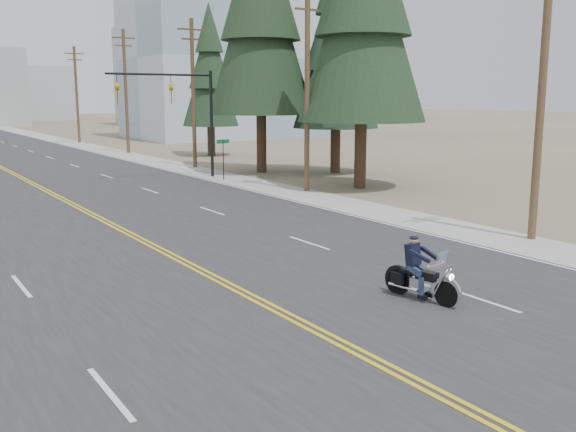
{
  "coord_description": "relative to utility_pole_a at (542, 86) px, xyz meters",
  "views": [
    {
      "loc": [
        -8.2,
        -6.87,
        5.34
      ],
      "look_at": [
        2.71,
        9.91,
        1.6
      ],
      "focal_mm": 40.0,
      "sensor_mm": 36.0,
      "label": 1
    }
  ],
  "objects": [
    {
      "name": "utility_pole_a",
      "position": [
        0.0,
        0.0,
        0.0
      ],
      "size": [
        2.2,
        0.3,
        11.0
      ],
      "color": "brown",
      "rests_on": "ground"
    },
    {
      "name": "haze_bldg_c",
      "position": [
        27.5,
        102.0,
        3.27
      ],
      "size": [
        16.0,
        12.0,
        18.0
      ],
      "primitive_type": "cube",
      "color": "#B7BCC6",
      "rests_on": "ground"
    },
    {
      "name": "utility_pole_c",
      "position": [
        0.0,
        30.0,
        0.0
      ],
      "size": [
        2.2,
        0.3,
        11.0
      ],
      "color": "brown",
      "rests_on": "ground"
    },
    {
      "name": "traffic_mast_right",
      "position": [
        -3.52,
        24.0,
        -0.79
      ],
      "size": [
        7.1,
        0.26,
        7.0
      ],
      "color": "black",
      "rests_on": "ground"
    },
    {
      "name": "conifer_mid",
      "position": [
        6.8,
        21.29,
        3.4
      ],
      "size": [
        5.97,
        5.97,
        15.92
      ],
      "rotation": [
        0.0,
        0.0,
        -0.06
      ],
      "color": "#382619",
      "rests_on": "ground"
    },
    {
      "name": "sidewalk_right",
      "position": [
        -1.0,
        62.0,
        -5.73
      ],
      "size": [
        3.0,
        200.0,
        0.01
      ],
      "primitive_type": "cube",
      "color": "#A5A5A0",
      "rests_on": "ground"
    },
    {
      "name": "utility_pole_d",
      "position": [
        0.0,
        45.0,
        0.25
      ],
      "size": [
        2.2,
        0.3,
        11.5
      ],
      "color": "brown",
      "rests_on": "ground"
    },
    {
      "name": "conifer_tall",
      "position": [
        2.63,
        24.47,
        6.07
      ],
      "size": [
        7.4,
        7.4,
        20.55
      ],
      "rotation": [
        0.0,
        0.0,
        -0.11
      ],
      "color": "#382619",
      "rests_on": "ground"
    },
    {
      "name": "utility_pole_b",
      "position": [
        0.0,
        15.0,
        0.25
      ],
      "size": [
        2.2,
        0.3,
        11.5
      ],
      "color": "brown",
      "rests_on": "ground"
    },
    {
      "name": "motorcyclist",
      "position": [
        -8.81,
        -3.09,
        -4.87
      ],
      "size": [
        1.3,
        2.33,
        1.72
      ],
      "primitive_type": null,
      "rotation": [
        0.0,
        0.0,
        3.31
      ],
      "color": "black",
      "rests_on": "ground"
    },
    {
      "name": "ground_plane",
      "position": [
        -12.5,
        -8.0,
        -5.73
      ],
      "size": [
        400.0,
        400.0,
        0.0
      ],
      "primitive_type": "plane",
      "color": "#776D56",
      "rests_on": "ground"
    },
    {
      "name": "street_sign",
      "position": [
        -1.7,
        22.0,
        -3.93
      ],
      "size": [
        0.9,
        0.06,
        2.62
      ],
      "color": "black",
      "rests_on": "ground"
    },
    {
      "name": "glass_building",
      "position": [
        19.5,
        62.0,
        4.27
      ],
      "size": [
        24.0,
        16.0,
        20.0
      ],
      "primitive_type": "cube",
      "color": "#9EB5CC",
      "rests_on": "ground"
    },
    {
      "name": "conifer_far",
      "position": [
        5.53,
        38.34,
        2.06
      ],
      "size": [
        5.07,
        5.07,
        13.58
      ],
      "rotation": [
        0.0,
        0.0,
        -0.04
      ],
      "color": "#382619",
      "rests_on": "ground"
    },
    {
      "name": "haze_bldg_e",
      "position": [
        12.5,
        142.0,
        0.27
      ],
      "size": [
        14.0,
        14.0,
        12.0
      ],
      "primitive_type": "cube",
      "color": "#B7BCC6",
      "rests_on": "ground"
    },
    {
      "name": "utility_pole_e",
      "position": [
        0.0,
        62.0,
        0.0
      ],
      "size": [
        2.2,
        0.3,
        11.0
      ],
      "color": "brown",
      "rests_on": "ground"
    }
  ]
}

